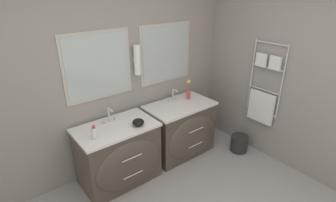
# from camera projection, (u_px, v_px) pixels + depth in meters

# --- Properties ---
(wall_back) EXTENTS (5.39, 0.17, 2.60)m
(wall_back) POSITION_uv_depth(u_px,v_px,m) (106.00, 76.00, 3.22)
(wall_back) COLOR gray
(wall_back) RESTS_ON ground_plane
(wall_right) EXTENTS (0.13, 3.85, 2.60)m
(wall_right) POSITION_uv_depth(u_px,v_px,m) (271.00, 68.00, 3.54)
(wall_right) COLOR gray
(wall_right) RESTS_ON ground_plane
(vanity_left) EXTENTS (0.97, 0.65, 0.78)m
(vanity_left) POSITION_uv_depth(u_px,v_px,m) (120.00, 155.00, 3.25)
(vanity_left) COLOR #4C4238
(vanity_left) RESTS_ON ground_plane
(vanity_right) EXTENTS (0.97, 0.65, 0.78)m
(vanity_right) POSITION_uv_depth(u_px,v_px,m) (181.00, 129.00, 3.83)
(vanity_right) COLOR #4C4238
(vanity_right) RESTS_ON ground_plane
(faucet_left) EXTENTS (0.17, 0.12, 0.19)m
(faucet_left) POSITION_uv_depth(u_px,v_px,m) (109.00, 115.00, 3.19)
(faucet_left) COLOR silver
(faucet_left) RESTS_ON vanity_left
(faucet_right) EXTENTS (0.17, 0.12, 0.19)m
(faucet_right) POSITION_uv_depth(u_px,v_px,m) (174.00, 95.00, 3.76)
(faucet_right) COLOR silver
(faucet_right) RESTS_ON vanity_right
(toiletry_bottle) EXTENTS (0.06, 0.06, 0.15)m
(toiletry_bottle) POSITION_uv_depth(u_px,v_px,m) (94.00, 133.00, 2.85)
(toiletry_bottle) COLOR silver
(toiletry_bottle) RESTS_ON vanity_left
(amenity_bowl) EXTENTS (0.14, 0.14, 0.09)m
(amenity_bowl) POSITION_uv_depth(u_px,v_px,m) (138.00, 122.00, 3.13)
(amenity_bowl) COLOR black
(amenity_bowl) RESTS_ON vanity_left
(flower_vase) EXTENTS (0.06, 0.06, 0.30)m
(flower_vase) POSITION_uv_depth(u_px,v_px,m) (188.00, 91.00, 3.84)
(flower_vase) COLOR #CC4C51
(flower_vase) RESTS_ON vanity_right
(waste_bin) EXTENTS (0.26, 0.26, 0.25)m
(waste_bin) POSITION_uv_depth(u_px,v_px,m) (239.00, 143.00, 3.97)
(waste_bin) COLOR #282626
(waste_bin) RESTS_ON ground_plane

